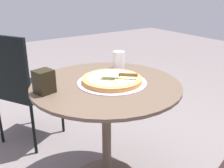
{
  "coord_description": "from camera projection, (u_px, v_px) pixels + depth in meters",
  "views": [
    {
      "loc": [
        -0.79,
        -1.21,
        1.27
      ],
      "look_at": [
        0.04,
        -0.01,
        0.71
      ],
      "focal_mm": 41.6,
      "sensor_mm": 36.0,
      "label": 1
    }
  ],
  "objects": [
    {
      "name": "patio_table",
      "position": [
        106.0,
        109.0,
        1.6
      ],
      "size": [
        0.89,
        0.89,
        0.72
      ],
      "color": "brown",
      "rests_on": "ground"
    },
    {
      "name": "drinking_cup",
      "position": [
        119.0,
        60.0,
        1.79
      ],
      "size": [
        0.08,
        0.08,
        0.12
      ],
      "primitive_type": "cylinder",
      "color": "silver",
      "rests_on": "patio_table"
    },
    {
      "name": "pizza_server",
      "position": [
        120.0,
        75.0,
        1.51
      ],
      "size": [
        0.18,
        0.18,
        0.02
      ],
      "color": "silver",
      "rests_on": "pizza_on_tray"
    },
    {
      "name": "patio_chair_corner",
      "position": [
        20.0,
        84.0,
        2.07
      ],
      "size": [
        0.59,
        0.59,
        0.94
      ],
      "color": "black",
      "rests_on": "ground"
    },
    {
      "name": "napkin_dispenser",
      "position": [
        44.0,
        82.0,
        1.39
      ],
      "size": [
        0.11,
        0.11,
        0.13
      ],
      "primitive_type": "cube",
      "rotation": [
        0.0,
        0.0,
        0.24
      ],
      "color": "black",
      "rests_on": "patio_table"
    },
    {
      "name": "pizza_on_tray",
      "position": [
        112.0,
        80.0,
        1.55
      ],
      "size": [
        0.42,
        0.42,
        0.05
      ],
      "color": "silver",
      "rests_on": "patio_table"
    }
  ]
}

